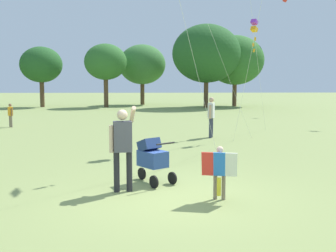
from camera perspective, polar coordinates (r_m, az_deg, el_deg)
ground_plane at (r=8.35m, az=0.20°, el=-9.80°), size 120.00×120.00×0.00m
treeline_distant at (r=34.58m, az=-5.97°, el=9.04°), size 27.73×8.05×6.67m
child_with_butterfly_kite at (r=8.08m, az=7.13°, el=-5.74°), size 0.69×0.42×1.06m
person_adult_flyer at (r=8.60m, az=-6.28°, el=-2.28°), size 0.57×0.59×1.80m
stroller at (r=9.34m, az=-2.21°, el=-4.21°), size 0.91×1.04×1.03m
kite_blue_high at (r=16.75m, az=11.74°, el=13.18°), size 2.20×1.88×4.64m
person_red_shirt at (r=16.53m, az=5.98°, el=1.67°), size 0.32×0.49×1.61m
person_sitting_far at (r=21.39m, az=-20.91°, el=1.65°), size 0.28×0.29×1.14m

